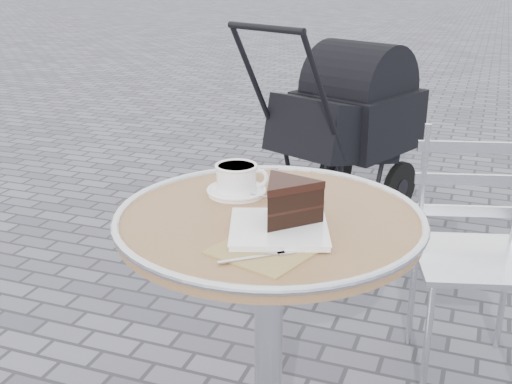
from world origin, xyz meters
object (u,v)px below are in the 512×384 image
(cappuccino_set, at_px, (237,181))
(baby_stroller, at_px, (344,130))
(bistro_chair, at_px, (472,224))
(cafe_table, at_px, (269,279))
(cake_plate_set, at_px, (285,208))

(cappuccino_set, xyz_separation_m, baby_stroller, (-0.11, 1.72, -0.30))
(bistro_chair, distance_m, baby_stroller, 1.32)
(bistro_chair, bearing_deg, cappuccino_set, -149.30)
(cafe_table, relative_size, cake_plate_set, 2.19)
(baby_stroller, bearing_deg, cafe_table, -59.89)
(cafe_table, bearing_deg, baby_stroller, 97.25)
(cappuccino_set, height_order, bistro_chair, cappuccino_set)
(cafe_table, height_order, bistro_chair, bistro_chair)
(cake_plate_set, xyz_separation_m, baby_stroller, (-0.29, 1.89, -0.32))
(cafe_table, xyz_separation_m, cake_plate_set, (0.06, -0.06, 0.22))
(cafe_table, distance_m, cappuccino_set, 0.26)
(bistro_chair, relative_size, baby_stroller, 0.74)
(cafe_table, height_order, cake_plate_set, cake_plate_set)
(cake_plate_set, height_order, bistro_chair, cake_plate_set)
(cake_plate_set, bearing_deg, cappuccino_set, 116.86)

